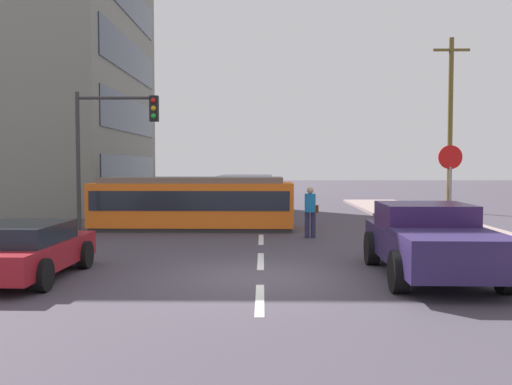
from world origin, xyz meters
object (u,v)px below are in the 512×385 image
object	(u,v)px
streetcar_tram	(193,202)
traffic_light_mast	(111,135)
parked_sedan_far	(162,197)
parked_sedan_furthest	(181,191)
pickup_truck_parked	(430,240)
parked_sedan_mid	(145,204)
stop_sign	(450,171)
pedestrian_crossing	(310,209)
parked_sedan_near	(22,250)
utility_pole_mid	(450,122)
city_bus	(245,192)

from	to	relation	value
streetcar_tram	traffic_light_mast	distance (m)	4.11
parked_sedan_far	parked_sedan_furthest	bearing A→B (deg)	89.48
pickup_truck_parked	parked_sedan_mid	bearing A→B (deg)	124.53
streetcar_tram	stop_sign	xyz separation A→B (m)	(8.53, -2.92, 1.20)
pedestrian_crossing	parked_sedan_near	xyz separation A→B (m)	(-6.64, -6.72, -0.32)
parked_sedan_near	parked_sedan_furthest	size ratio (longest dim) A/B	0.99
parked_sedan_furthest	utility_pole_mid	world-z (taller)	utility_pole_mid
parked_sedan_far	utility_pole_mid	distance (m)	15.49
city_bus	traffic_light_mast	distance (m)	10.01
utility_pole_mid	pickup_truck_parked	bearing A→B (deg)	-109.40
city_bus	parked_sedan_mid	world-z (taller)	city_bus
parked_sedan_far	stop_sign	bearing A→B (deg)	-47.75
pedestrian_crossing	stop_sign	bearing A→B (deg)	-6.22
parked_sedan_furthest	stop_sign	size ratio (longest dim) A/B	1.43
utility_pole_mid	traffic_light_mast	bearing A→B (deg)	-145.84
parked_sedan_near	stop_sign	world-z (taller)	stop_sign
streetcar_tram	utility_pole_mid	xyz separation A→B (m)	(11.90, 7.40, 3.51)
parked_sedan_mid	stop_sign	distance (m)	13.21
stop_sign	utility_pole_mid	size ratio (longest dim) A/B	0.33
stop_sign	parked_sedan_mid	bearing A→B (deg)	148.34
streetcar_tram	stop_sign	size ratio (longest dim) A/B	2.56
streetcar_tram	parked_sedan_mid	world-z (taller)	streetcar_tram
parked_sedan_furthest	streetcar_tram	bearing A→B (deg)	-80.12
pedestrian_crossing	parked_sedan_far	bearing A→B (deg)	120.21
city_bus	pedestrian_crossing	bearing A→B (deg)	-74.80
pedestrian_crossing	parked_sedan_near	size ratio (longest dim) A/B	0.41
parked_sedan_mid	parked_sedan_far	distance (m)	5.72
parked_sedan_furthest	parked_sedan_mid	bearing A→B (deg)	-88.98
streetcar_tram	pedestrian_crossing	bearing A→B (deg)	-30.55
parked_sedan_near	parked_sedan_far	size ratio (longest dim) A/B	0.91
city_bus	traffic_light_mast	bearing A→B (deg)	-115.17
stop_sign	pickup_truck_parked	bearing A→B (deg)	-111.64
streetcar_tram	parked_sedan_near	size ratio (longest dim) A/B	1.82
parked_sedan_furthest	utility_pole_mid	distance (m)	17.71
city_bus	utility_pole_mid	distance (m)	10.79
pickup_truck_parked	parked_sedan_near	distance (m)	8.69
parked_sedan_far	traffic_light_mast	distance (m)	12.32
streetcar_tram	utility_pole_mid	bearing A→B (deg)	31.88
parked_sedan_furthest	traffic_light_mast	size ratio (longest dim) A/B	0.86
parked_sedan_mid	traffic_light_mast	size ratio (longest dim) A/B	0.94
pickup_truck_parked	parked_sedan_near	size ratio (longest dim) A/B	1.25
traffic_light_mast	pickup_truck_parked	bearing A→B (deg)	-37.18
streetcar_tram	parked_sedan_near	bearing A→B (deg)	-105.24
pickup_truck_parked	parked_sedan_mid	world-z (taller)	pickup_truck_parked
city_bus	parked_sedan_mid	size ratio (longest dim) A/B	1.20
parked_sedan_near	city_bus	bearing A→B (deg)	74.94
parked_sedan_far	traffic_light_mast	xyz separation A→B (m)	(0.49, -12.00, 2.74)
parked_sedan_near	parked_sedan_mid	xyz separation A→B (m)	(-0.14, 13.13, 0.00)
parked_sedan_furthest	traffic_light_mast	xyz separation A→B (m)	(0.43, -18.71, 2.74)
parked_sedan_furthest	stop_sign	world-z (taller)	stop_sign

